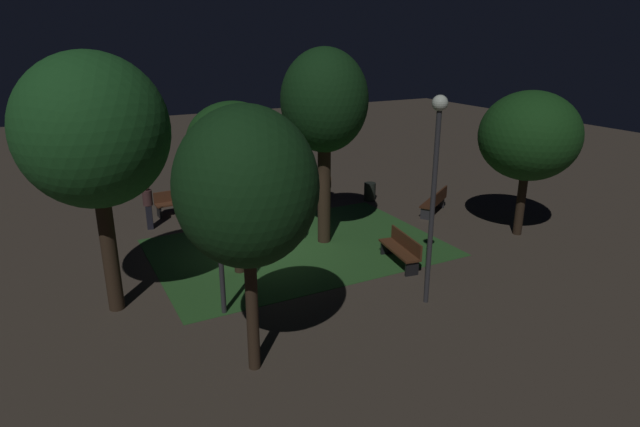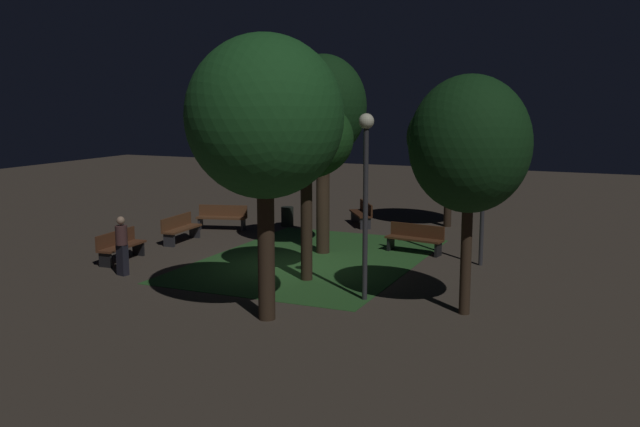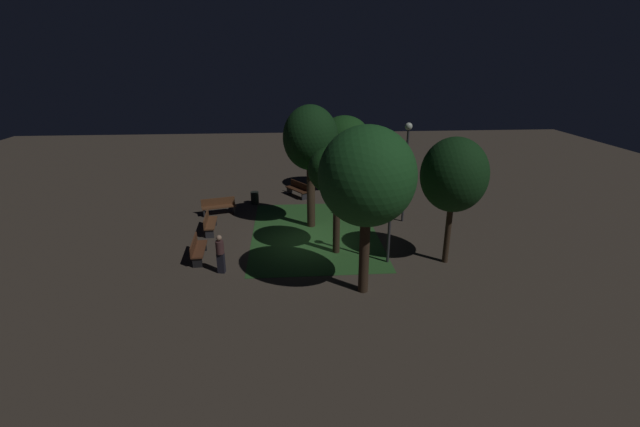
{
  "view_description": "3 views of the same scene",
  "coord_description": "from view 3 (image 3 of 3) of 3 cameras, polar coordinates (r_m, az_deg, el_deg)",
  "views": [
    {
      "loc": [
        5.64,
        14.18,
        6.37
      ],
      "look_at": [
        -1.26,
        1.05,
        1.32
      ],
      "focal_mm": 29.81,
      "sensor_mm": 36.0,
      "label": 1
    },
    {
      "loc": [
        17.75,
        8.7,
        4.75
      ],
      "look_at": [
        -1.08,
        0.41,
        1.37
      ],
      "focal_mm": 39.86,
      "sensor_mm": 36.0,
      "label": 2
    },
    {
      "loc": [
        18.47,
        -0.94,
        8.15
      ],
      "look_at": [
        0.32,
        0.43,
        1.47
      ],
      "focal_mm": 24.31,
      "sensor_mm": 36.0,
      "label": 3
    }
  ],
  "objects": [
    {
      "name": "tree_back_left",
      "position": [
        17.87,
        2.27,
        5.59
      ],
      "size": [
        2.42,
        2.42,
        4.74
      ],
      "color": "#38281C",
      "rests_on": "ground"
    },
    {
      "name": "bench_lawn_edge",
      "position": [
        26.45,
        -2.94,
        3.27
      ],
      "size": [
        1.77,
        1.39,
        0.88
      ],
      "color": "#422314",
      "rests_on": "ground"
    },
    {
      "name": "bench_corner",
      "position": [
        21.76,
        -14.37,
        -1.15
      ],
      "size": [
        1.83,
        0.59,
        0.88
      ],
      "color": "brown",
      "rests_on": "ground"
    },
    {
      "name": "trash_bin",
      "position": [
        25.38,
        -8.58,
        2.05
      ],
      "size": [
        0.46,
        0.46,
        0.72
      ],
      "primitive_type": "cylinder",
      "color": "black",
      "rests_on": "ground"
    },
    {
      "name": "lamp_post_path_center",
      "position": [
        17.33,
        9.37,
        2.58
      ],
      "size": [
        0.36,
        0.36,
        4.39
      ],
      "color": "#333338",
      "rests_on": "ground"
    },
    {
      "name": "ground_plane",
      "position": [
        20.21,
        -1.28,
        -3.63
      ],
      "size": [
        60.0,
        60.0,
        0.0
      ],
      "primitive_type": "plane",
      "color": "#473D33"
    },
    {
      "name": "tree_back_right",
      "position": [
        17.72,
        17.24,
        4.83
      ],
      "size": [
        2.62,
        2.62,
        5.24
      ],
      "color": "#38281C",
      "rests_on": "ground"
    },
    {
      "name": "bench_path_side",
      "position": [
        23.12,
        5.11,
        0.7
      ],
      "size": [
        0.76,
        1.85,
        0.88
      ],
      "color": "#512D19",
      "rests_on": "ground"
    },
    {
      "name": "tree_left_canopy",
      "position": [
        27.06,
        3.25,
        9.78
      ],
      "size": [
        3.14,
        3.14,
        4.71
      ],
      "color": "#2D2116",
      "rests_on": "ground"
    },
    {
      "name": "pedestrian",
      "position": [
        17.47,
        -13.0,
        -5.1
      ],
      "size": [
        0.32,
        0.32,
        1.61
      ],
      "color": "black",
      "rests_on": "ground"
    },
    {
      "name": "tree_tall_center",
      "position": [
        14.56,
        6.23,
        4.78
      ],
      "size": [
        3.31,
        3.31,
        6.06
      ],
      "color": "#38281C",
      "rests_on": "ground"
    },
    {
      "name": "lamp_post_near_wall",
      "position": [
        22.02,
        11.33,
        7.31
      ],
      "size": [
        0.36,
        0.36,
        5.09
      ],
      "color": "#333338",
      "rests_on": "ground"
    },
    {
      "name": "tree_right_canopy",
      "position": [
        20.72,
        -1.26,
        9.74
      ],
      "size": [
        2.62,
        2.62,
        6.02
      ],
      "color": "#38281C",
      "rests_on": "ground"
    },
    {
      "name": "grass_lawn",
      "position": [
        21.07,
        -0.73,
        -2.59
      ],
      "size": [
        8.71,
        5.99,
        0.01
      ],
      "primitive_type": "cube",
      "color": "#2D6028",
      "rests_on": "ground"
    },
    {
      "name": "bench_front_left",
      "position": [
        19.01,
        -15.84,
        -4.46
      ],
      "size": [
        1.83,
        0.59,
        0.88
      ],
      "color": "brown",
      "rests_on": "ground"
    },
    {
      "name": "bench_front_right",
      "position": [
        24.04,
        -13.21,
        1.01
      ],
      "size": [
        0.94,
        1.86,
        0.88
      ],
      "color": "brown",
      "rests_on": "ground"
    }
  ]
}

